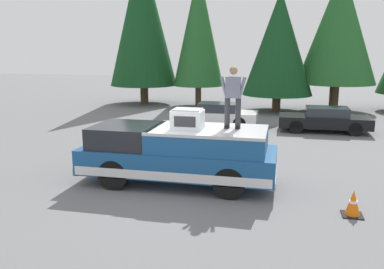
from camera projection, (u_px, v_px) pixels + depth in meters
ground_plane at (170, 186)px, 11.34m from camera, size 90.00×90.00×0.00m
pickup_truck at (178, 154)px, 11.42m from camera, size 2.01×5.54×1.65m
compressor_unit at (188, 119)px, 10.94m from camera, size 0.65×0.84×0.56m
person_on_truck_bed at (233, 96)px, 10.94m from camera, size 0.29×0.72×1.69m
parked_car_black at (325, 119)px, 18.72m from camera, size 1.64×4.10×1.16m
parked_car_white at (216, 114)px, 20.16m from camera, size 1.64×4.10×1.16m
traffic_cone at (353, 204)px, 9.29m from camera, size 0.47×0.47×0.62m
conifer_left at (339, 27)px, 24.20m from camera, size 4.71×4.71×8.56m
conifer_center_left at (279, 43)px, 24.29m from camera, size 4.26×4.26×7.28m
conifer_center_right at (199, 28)px, 26.38m from camera, size 3.33×3.33×8.97m
conifer_right at (142, 17)px, 27.31m from camera, size 4.61×4.61×10.58m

